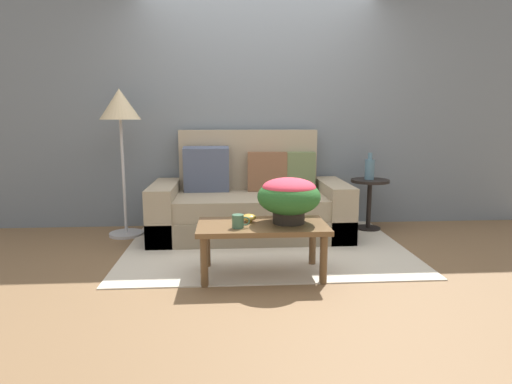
% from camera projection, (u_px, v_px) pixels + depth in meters
% --- Properties ---
extents(ground_plane, '(14.00, 14.00, 0.00)m').
position_uv_depth(ground_plane, '(267.00, 253.00, 3.87)').
color(ground_plane, brown).
extents(wall_back, '(6.40, 0.12, 2.88)m').
position_uv_depth(wall_back, '(258.00, 96.00, 4.74)').
color(wall_back, slate).
rests_on(wall_back, ground).
extents(area_rug, '(2.58, 1.91, 0.01)m').
position_uv_depth(area_rug, '(265.00, 246.00, 4.06)').
color(area_rug, beige).
rests_on(area_rug, ground).
extents(couch, '(1.98, 0.92, 1.08)m').
position_uv_depth(couch, '(250.00, 204.00, 4.44)').
color(couch, gray).
rests_on(couch, ground).
extents(coffee_table, '(0.99, 0.52, 0.41)m').
position_uv_depth(coffee_table, '(262.00, 231.00, 3.27)').
color(coffee_table, brown).
rests_on(coffee_table, ground).
extents(side_table, '(0.41, 0.41, 0.55)m').
position_uv_depth(side_table, '(369.00, 195.00, 4.62)').
color(side_table, black).
rests_on(side_table, ground).
extents(floor_lamp, '(0.40, 0.40, 1.49)m').
position_uv_depth(floor_lamp, '(120.00, 115.00, 4.24)').
color(floor_lamp, '#B2B2B7').
rests_on(floor_lamp, ground).
extents(potted_plant, '(0.48, 0.48, 0.35)m').
position_uv_depth(potted_plant, '(289.00, 196.00, 3.25)').
color(potted_plant, black).
rests_on(potted_plant, coffee_table).
extents(coffee_mug, '(0.13, 0.09, 0.10)m').
position_uv_depth(coffee_mug, '(238.00, 221.00, 3.13)').
color(coffee_mug, '#3D664C').
rests_on(coffee_mug, coffee_table).
extents(snack_bowl, '(0.12, 0.12, 0.06)m').
position_uv_depth(snack_bowl, '(249.00, 218.00, 3.31)').
color(snack_bowl, gold).
rests_on(snack_bowl, coffee_table).
extents(table_vase, '(0.10, 0.10, 0.29)m').
position_uv_depth(table_vase, '(370.00, 169.00, 4.58)').
color(table_vase, slate).
rests_on(table_vase, side_table).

